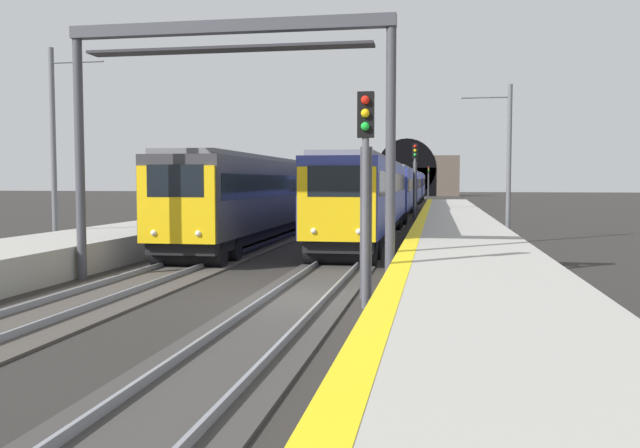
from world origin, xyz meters
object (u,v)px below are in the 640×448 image
Objects in this scene: railway_signal_near at (366,178)px; catenary_mast_far at (54,149)px; railway_signal_mid at (415,175)px; train_main_approaching at (402,188)px; catenary_mast_near at (508,162)px; railway_signal_far at (428,179)px; overhead_signal_gantry at (228,84)px; train_adjacent_platform at (301,191)px.

catenary_mast_far is (9.27, 13.53, 1.20)m from railway_signal_near.
railway_signal_mid is 27.44m from catenary_mast_far.
catenary_mast_far is at bearing -29.56° from railway_signal_mid.
railway_signal_near is (-49.08, -1.73, 0.76)m from train_main_approaching.
catenary_mast_near reaches higher than train_main_approaching.
overhead_signal_gantry reaches higher than railway_signal_far.
catenary_mast_near is (-15.46, -4.92, 0.51)m from railway_signal_mid.
railway_signal_near is at bearing -126.12° from overhead_signal_gantry.
railway_signal_mid is at bearing -8.17° from overhead_signal_gantry.
catenary_mast_far is at bearing -16.81° from train_main_approaching.
train_main_approaching is 41.57m from catenary_mast_far.
overhead_signal_gantry is at bearing -126.12° from railway_signal_near.
railway_signal_mid is at bearing 0.00° from railway_signal_far.
train_adjacent_platform is at bearing -165.26° from railway_signal_near.
railway_signal_near is 0.52× the size of overhead_signal_gantry.
catenary_mast_near reaches higher than overhead_signal_gantry.
railway_signal_mid is at bearing 134.92° from train_adjacent_platform.
catenary_mast_far is (-39.81, 11.80, 1.96)m from train_main_approaching.
railway_signal_near is 0.90× the size of railway_signal_mid.
overhead_signal_gantry is at bearing 5.76° from train_adjacent_platform.
railway_signal_mid is 16.23m from catenary_mast_near.
overhead_signal_gantry reaches higher than train_main_approaching.
overhead_signal_gantry reaches higher than train_adjacent_platform.
train_main_approaching is 15.11× the size of railway_signal_mid.
railway_signal_far reaches higher than railway_signal_near.
overhead_signal_gantry reaches higher than railway_signal_mid.
overhead_signal_gantry is 17.31m from catenary_mast_near.
train_adjacent_platform is 73.96m from railway_signal_far.
train_adjacent_platform is at bearing 6.38° from overhead_signal_gantry.
railway_signal_far is at bearing -2.55° from overhead_signal_gantry.
railway_signal_far is 0.71× the size of catenary_mast_near.
train_main_approaching is 16.87× the size of railway_signal_near.
catenary_mast_far is at bearing 56.41° from overhead_signal_gantry.
railway_signal_far is at bearing -8.51° from catenary_mast_far.
catenary_mast_near is (-31.41, -6.66, 1.59)m from train_main_approaching.
railway_signal_mid is 66.63m from railway_signal_far.
overhead_signal_gantry is at bearing -2.55° from railway_signal_far.
catenary_mast_far reaches higher than train_adjacent_platform.
train_main_approaching is 23.52m from train_adjacent_platform.
train_adjacent_platform is 5.57× the size of catenary_mast_near.
railway_signal_near is at bearing 0.00° from railway_signal_mid.
train_main_approaching is 11.26× the size of catenary_mast_near.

